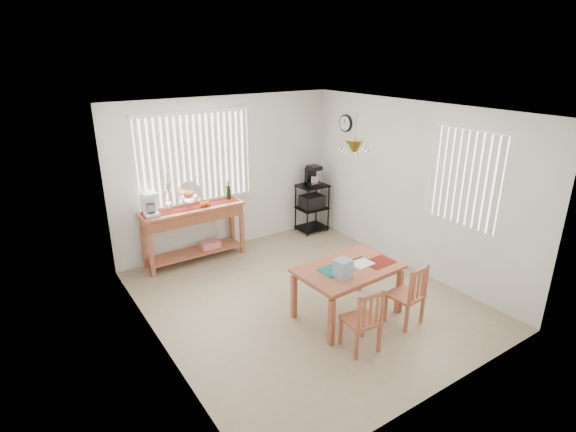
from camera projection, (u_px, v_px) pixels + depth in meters
ground at (304, 299)px, 6.30m from camera, size 4.00×4.50×0.01m
room_shell at (305, 183)px, 5.72m from camera, size 4.20×4.70×2.70m
sideboard at (194, 221)px, 7.22m from camera, size 1.65×0.47×0.93m
sideboard_items at (174, 201)px, 6.95m from camera, size 1.57×0.39×0.71m
wire_cart at (312, 203)px, 8.50m from camera, size 0.54×0.43×0.91m
cart_items at (312, 176)px, 8.32m from camera, size 0.21×0.26×0.38m
dining_table at (348, 273)px, 5.72m from camera, size 1.34×0.90×0.69m
table_items at (347, 267)px, 5.50m from camera, size 1.01×0.45×0.22m
chair_left at (363, 321)px, 5.10m from camera, size 0.41×0.41×0.80m
chair_right at (408, 295)px, 5.60m from camera, size 0.42×0.42×0.82m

